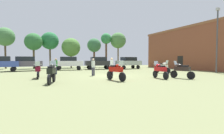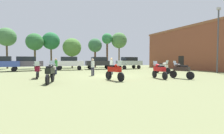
# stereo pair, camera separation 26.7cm
# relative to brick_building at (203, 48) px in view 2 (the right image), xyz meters

# --- Properties ---
(ground_plane) EXTENTS (44.00, 52.00, 0.02)m
(ground_plane) POSITION_rel_brick_building_xyz_m (-18.00, -4.30, -3.47)
(ground_plane) COLOR #6C734A
(brick_building) EXTENTS (6.12, 21.66, 6.95)m
(brick_building) POSITION_rel_brick_building_xyz_m (0.00, 0.00, 0.00)
(brick_building) COLOR brown
(brick_building) RESTS_ON ground
(motorcycle_2) EXTENTS (0.62, 2.20, 1.45)m
(motorcycle_2) POSITION_rel_brick_building_xyz_m (-14.94, -8.24, -2.74)
(motorcycle_2) COLOR black
(motorcycle_2) RESTS_ON ground
(motorcycle_3) EXTENTS (0.72, 2.06, 1.45)m
(motorcycle_3) POSITION_rel_brick_building_xyz_m (-23.06, -3.04, -2.75)
(motorcycle_3) COLOR black
(motorcycle_3) RESTS_ON ground
(motorcycle_5) EXTENTS (0.62, 2.19, 1.44)m
(motorcycle_5) POSITION_rel_brick_building_xyz_m (-24.32, -4.21, -2.75)
(motorcycle_5) COLOR black
(motorcycle_5) RESTS_ON ground
(motorcycle_6) EXTENTS (0.75, 2.15, 1.50)m
(motorcycle_6) POSITION_rel_brick_building_xyz_m (-23.40, -7.81, -2.72)
(motorcycle_6) COLOR black
(motorcycle_6) RESTS_ON ground
(motorcycle_7) EXTENTS (0.68, 2.26, 1.49)m
(motorcycle_7) POSITION_rel_brick_building_xyz_m (-11.27, -4.07, -2.73)
(motorcycle_7) COLOR black
(motorcycle_7) RESTS_ON ground
(motorcycle_8) EXTENTS (0.77, 2.15, 1.51)m
(motorcycle_8) POSITION_rel_brick_building_xyz_m (-18.89, -8.10, -2.72)
(motorcycle_8) COLOR black
(motorcycle_8) RESTS_ON ground
(motorcycle_9) EXTENTS (0.77, 2.11, 1.47)m
(motorcycle_9) POSITION_rel_brick_building_xyz_m (-13.27, -8.93, -2.74)
(motorcycle_9) COLOR black
(motorcycle_9) RESTS_ON ground
(car_1) EXTENTS (4.42, 2.10, 2.00)m
(car_1) POSITION_rel_brick_building_xyz_m (-26.18, 6.59, -2.29)
(car_1) COLOR black
(car_1) RESTS_ON ground
(car_2) EXTENTS (4.55, 2.53, 2.00)m
(car_2) POSITION_rel_brick_building_xyz_m (-20.31, 6.39, -2.29)
(car_2) COLOR black
(car_2) RESTS_ON ground
(car_3) EXTENTS (4.43, 2.13, 2.00)m
(car_3) POSITION_rel_brick_building_xyz_m (-15.55, 6.52, -2.29)
(car_3) COLOR black
(car_3) RESTS_ON ground
(car_4) EXTENTS (4.49, 2.33, 2.00)m
(car_4) POSITION_rel_brick_building_xyz_m (-10.48, 5.57, -2.29)
(car_4) COLOR black
(car_4) RESTS_ON ground
(car_5) EXTENTS (4.46, 2.23, 2.00)m
(car_5) POSITION_rel_brick_building_xyz_m (-29.05, 5.83, -2.29)
(car_5) COLOR black
(car_5) RESTS_ON ground
(person_1) EXTENTS (0.38, 0.38, 1.68)m
(person_1) POSITION_rel_brick_building_xyz_m (-19.40, -3.78, -2.48)
(person_1) COLOR #302F45
(person_1) RESTS_ON ground
(person_2) EXTENTS (0.48, 0.48, 1.77)m
(person_2) POSITION_rel_brick_building_xyz_m (-17.20, -3.16, -2.43)
(person_2) COLOR #2F3449
(person_2) RESTS_ON ground
(person_3) EXTENTS (0.39, 0.39, 1.72)m
(person_3) POSITION_rel_brick_building_xyz_m (-22.64, -0.63, -2.45)
(person_3) COLOR #2A2F47
(person_3) RESTS_ON ground
(tree_1) EXTENTS (3.27, 3.27, 6.77)m
(tree_1) POSITION_rel_brick_building_xyz_m (-22.65, 14.35, 1.64)
(tree_1) COLOR brown
(tree_1) RESTS_ON ground
(tree_2) EXTENTS (2.83, 2.83, 5.95)m
(tree_2) POSITION_rel_brick_building_xyz_m (-14.12, 13.82, 1.02)
(tree_2) COLOR brown
(tree_2) RESTS_ON ground
(tree_3) EXTENTS (3.33, 3.33, 7.32)m
(tree_3) POSITION_rel_brick_building_xyz_m (-9.05, 13.00, 2.16)
(tree_3) COLOR brown
(tree_3) RESTS_ON ground
(tree_4) EXTENTS (3.00, 3.00, 6.22)m
(tree_4) POSITION_rel_brick_building_xyz_m (-25.41, 13.03, 1.22)
(tree_4) COLOR brown
(tree_4) RESTS_ON ground
(tree_6) EXTENTS (3.56, 3.56, 5.72)m
(tree_6) POSITION_rel_brick_building_xyz_m (-18.86, 13.45, 0.47)
(tree_6) COLOR #503829
(tree_6) RESTS_ON ground
(tree_7) EXTENTS (2.22, 2.22, 7.11)m
(tree_7) POSITION_rel_brick_building_xyz_m (-11.58, 13.50, 2.30)
(tree_7) COLOR brown
(tree_7) RESTS_ON ground
(tree_8) EXTENTS (3.17, 3.17, 7.10)m
(tree_8) POSITION_rel_brick_building_xyz_m (-29.90, 14.25, 2.01)
(tree_8) COLOR #4D3C2A
(tree_8) RESTS_ON ground
(lamp_post) EXTENTS (0.44, 0.24, 7.62)m
(lamp_post) POSITION_rel_brick_building_xyz_m (-4.96, -6.01, 0.75)
(lamp_post) COLOR #47474C
(lamp_post) RESTS_ON ground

